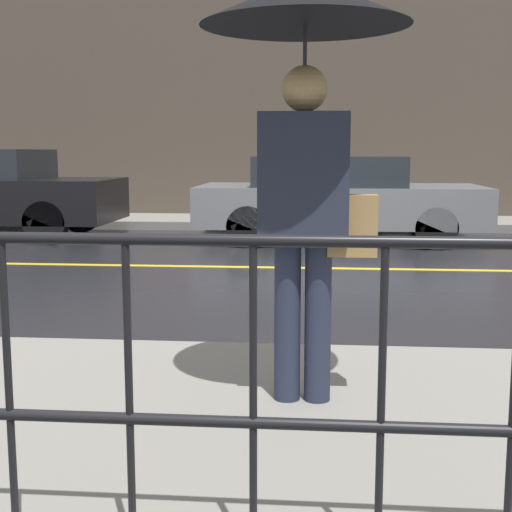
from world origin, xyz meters
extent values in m
plane|color=black|center=(0.00, 0.00, 0.00)|extent=(80.00, 80.00, 0.00)
cube|color=gray|center=(0.00, -5.34, 0.07)|extent=(28.00, 2.76, 0.15)
cube|color=gray|center=(0.00, 4.85, 0.07)|extent=(28.00, 1.77, 0.15)
cube|color=gold|center=(0.00, 0.00, 0.00)|extent=(25.20, 0.12, 0.01)
cube|color=#4C4238|center=(0.00, 5.88, 2.53)|extent=(28.00, 0.30, 5.06)
cylinder|color=black|center=(0.00, -6.47, 1.14)|extent=(12.00, 0.04, 0.04)
cylinder|color=black|center=(0.00, -6.47, 0.59)|extent=(12.00, 0.04, 0.04)
cylinder|color=black|center=(-0.94, -6.47, 0.64)|extent=(0.02, 0.02, 0.99)
cylinder|color=black|center=(-0.56, -6.47, 0.64)|extent=(0.02, 0.02, 0.99)
cylinder|color=black|center=(-0.19, -6.47, 0.64)|extent=(0.02, 0.02, 0.99)
cylinder|color=black|center=(0.19, -6.47, 0.64)|extent=(0.02, 0.02, 0.99)
cylinder|color=black|center=(0.56, -6.47, 0.64)|extent=(0.02, 0.02, 0.99)
cylinder|color=#23283D|center=(-0.15, -5.01, 0.55)|extent=(0.13, 0.13, 0.80)
cylinder|color=#23283D|center=(0.00, -5.01, 0.55)|extent=(0.13, 0.13, 0.80)
cube|color=#232838|center=(-0.08, -5.01, 1.26)|extent=(0.43, 0.26, 0.63)
sphere|color=tan|center=(-0.08, -5.01, 1.69)|extent=(0.22, 0.22, 0.22)
cylinder|color=#262628|center=(-0.08, -5.01, 1.62)|extent=(0.02, 0.02, 0.72)
cone|color=black|center=(-0.08, -5.01, 2.09)|extent=(1.00, 1.00, 0.23)
cube|color=#9E7A47|center=(0.16, -5.01, 1.04)|extent=(0.24, 0.12, 0.30)
cylinder|color=black|center=(-4.11, 3.48, 0.33)|extent=(0.66, 0.22, 0.66)
cylinder|color=black|center=(-4.11, 1.88, 0.33)|extent=(0.66, 0.22, 0.66)
cube|color=slate|center=(0.31, 2.68, 0.56)|extent=(4.36, 1.94, 0.61)
cube|color=#1E2328|center=(0.14, 2.68, 1.09)|extent=(2.27, 1.79, 0.45)
cylinder|color=black|center=(1.66, 3.54, 0.31)|extent=(0.61, 0.22, 0.61)
cylinder|color=black|center=(1.66, 1.82, 0.31)|extent=(0.61, 0.22, 0.61)
cylinder|color=black|center=(-1.04, 3.54, 0.31)|extent=(0.61, 0.22, 0.61)
cylinder|color=black|center=(-1.04, 1.82, 0.31)|extent=(0.61, 0.22, 0.61)
camera|label=1|loc=(0.00, -8.49, 1.39)|focal=50.00mm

